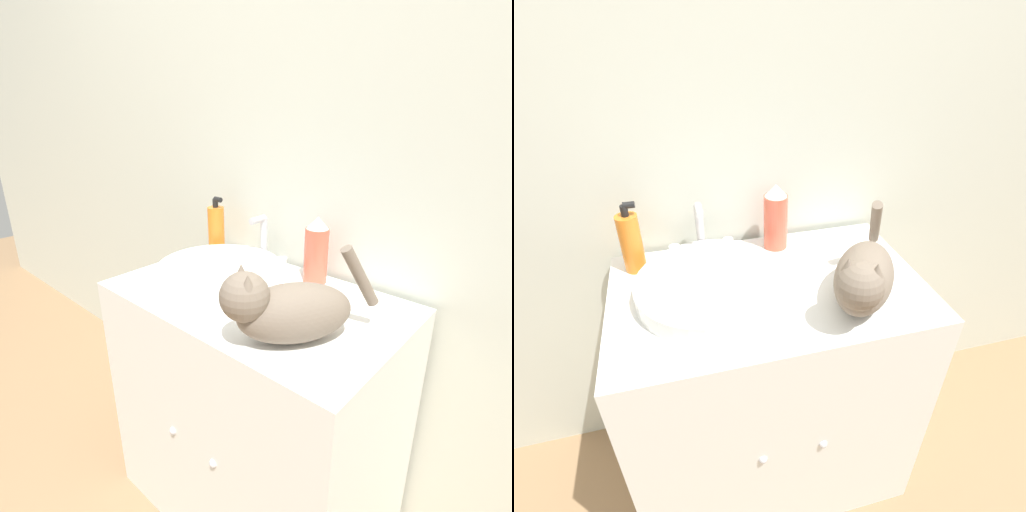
# 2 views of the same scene
# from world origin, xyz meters

# --- Properties ---
(wall_back) EXTENTS (6.00, 0.05, 2.50)m
(wall_back) POSITION_xyz_m (0.00, 0.56, 1.25)
(wall_back) COLOR silver
(wall_back) RESTS_ON ground_plane
(vanity_cabinet) EXTENTS (0.84, 0.53, 0.81)m
(vanity_cabinet) POSITION_xyz_m (0.00, 0.26, 0.40)
(vanity_cabinet) COLOR white
(vanity_cabinet) RESTS_ON ground_plane
(sink_basin) EXTENTS (0.39, 0.39, 0.05)m
(sink_basin) POSITION_xyz_m (-0.15, 0.27, 0.83)
(sink_basin) COLOR white
(sink_basin) RESTS_ON vanity_cabinet
(faucet) EXTENTS (0.19, 0.08, 0.17)m
(faucet) POSITION_xyz_m (-0.15, 0.47, 0.88)
(faucet) COLOR silver
(faucet) RESTS_ON vanity_cabinet
(cat) EXTENTS (0.28, 0.36, 0.22)m
(cat) POSITION_xyz_m (0.21, 0.13, 0.89)
(cat) COLOR #7A6B5B
(cat) RESTS_ON vanity_cabinet
(soap_bottle) EXTENTS (0.06, 0.06, 0.21)m
(soap_bottle) POSITION_xyz_m (-0.35, 0.43, 0.90)
(soap_bottle) COLOR orange
(soap_bottle) RESTS_ON vanity_cabinet
(spray_bottle) EXTENTS (0.07, 0.07, 0.21)m
(spray_bottle) POSITION_xyz_m (0.07, 0.45, 0.91)
(spray_bottle) COLOR #EF6047
(spray_bottle) RESTS_ON vanity_cabinet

